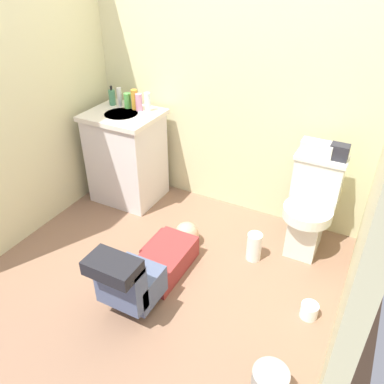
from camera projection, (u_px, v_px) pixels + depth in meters
ground_plane at (170, 266)px, 2.93m from camera, size 2.87×2.90×0.04m
wall_back at (230, 68)px, 3.01m from camera, size 2.53×0.08×2.40m
wall_left at (14, 80)px, 2.75m from camera, size 0.08×1.90×2.40m
toilet at (310, 207)px, 2.89m from camera, size 0.36×0.46×0.75m
vanity_cabinet at (127, 156)px, 3.48m from camera, size 0.60×0.52×0.82m
faucet at (132, 102)px, 3.34m from camera, size 0.02×0.02×0.10m
person_plumber at (150, 266)px, 2.64m from camera, size 0.39×1.06×0.52m
tissue_box at (317, 148)px, 2.75m from camera, size 0.22×0.11×0.10m
toiletry_bag at (339, 152)px, 2.69m from camera, size 0.12×0.09×0.11m
soap_dispenser at (112, 97)px, 3.39m from camera, size 0.06×0.06×0.17m
bottle_white at (120, 97)px, 3.35m from camera, size 0.04×0.04×0.16m
bottle_green at (128, 101)px, 3.33m from camera, size 0.06×0.06×0.13m
bottle_amber at (135, 100)px, 3.29m from camera, size 0.06×0.06×0.17m
bottle_pink at (139, 102)px, 3.27m from camera, size 0.06×0.06×0.14m
bottle_clear at (148, 102)px, 3.26m from camera, size 0.05×0.05×0.16m
paper_towel_roll at (254, 247)px, 2.91m from camera, size 0.11×0.11×0.22m
toilet_paper_roll at (309, 311)px, 2.48m from camera, size 0.11×0.11×0.10m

